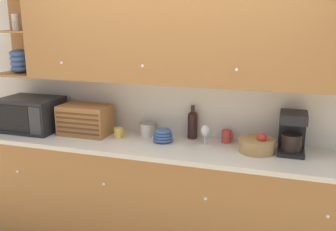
% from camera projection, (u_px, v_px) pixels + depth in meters
% --- Properties ---
extents(ground_plane, '(24.00, 24.00, 0.00)m').
position_uv_depth(ground_plane, '(175.00, 225.00, 3.73)').
color(ground_plane, tan).
extents(wall_back, '(5.88, 0.06, 2.60)m').
position_uv_depth(wall_back, '(176.00, 97.00, 3.44)').
color(wall_back, silver).
rests_on(wall_back, ground_plane).
extents(counter_unit, '(3.50, 0.65, 0.95)m').
position_uv_depth(counter_unit, '(165.00, 195.00, 3.33)').
color(counter_unit, '#A36B38').
rests_on(counter_unit, ground_plane).
extents(backsplash_panel, '(3.48, 0.01, 0.52)m').
position_uv_depth(backsplash_panel, '(175.00, 107.00, 3.43)').
color(backsplash_panel, silver).
rests_on(backsplash_panel, counter_unit).
extents(upper_cabinets, '(3.48, 0.37, 0.87)m').
position_uv_depth(upper_cabinets, '(189.00, 31.00, 3.05)').
color(upper_cabinets, '#A36B38').
rests_on(upper_cabinets, backsplash_panel).
extents(microwave, '(0.55, 0.42, 0.32)m').
position_uv_depth(microwave, '(31.00, 114.00, 3.59)').
color(microwave, black).
rests_on(microwave, counter_unit).
extents(bread_box, '(0.46, 0.28, 0.28)m').
position_uv_depth(bread_box, '(85.00, 120.00, 3.46)').
color(bread_box, '#996033').
rests_on(bread_box, counter_unit).
extents(mug, '(0.09, 0.08, 0.09)m').
position_uv_depth(mug, '(119.00, 133.00, 3.38)').
color(mug, gold).
rests_on(mug, counter_unit).
extents(storage_canister, '(0.14, 0.14, 0.12)m').
position_uv_depth(storage_canister, '(148.00, 129.00, 3.44)').
color(storage_canister, silver).
rests_on(storage_canister, counter_unit).
extents(bowl_stack_on_counter, '(0.18, 0.18, 0.12)m').
position_uv_depth(bowl_stack_on_counter, '(163.00, 136.00, 3.26)').
color(bowl_stack_on_counter, '#3D5B93').
rests_on(bowl_stack_on_counter, counter_unit).
extents(wine_bottle, '(0.09, 0.09, 0.30)m').
position_uv_depth(wine_bottle, '(193.00, 123.00, 3.35)').
color(wine_bottle, black).
rests_on(wine_bottle, counter_unit).
extents(wine_glass, '(0.08, 0.08, 0.17)m').
position_uv_depth(wine_glass, '(205.00, 132.00, 3.17)').
color(wine_glass, silver).
rests_on(wine_glass, counter_unit).
extents(mug_blue_second, '(0.10, 0.09, 0.11)m').
position_uv_depth(mug_blue_second, '(227.00, 136.00, 3.24)').
color(mug_blue_second, '#B73D38').
rests_on(mug_blue_second, counter_unit).
extents(fruit_basket, '(0.29, 0.29, 0.17)m').
position_uv_depth(fruit_basket, '(257.00, 145.00, 3.01)').
color(fruit_basket, '#A87F4C').
rests_on(fruit_basket, counter_unit).
extents(coffee_maker, '(0.21, 0.27, 0.33)m').
position_uv_depth(coffee_maker, '(292.00, 132.00, 2.98)').
color(coffee_maker, black).
rests_on(coffee_maker, counter_unit).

